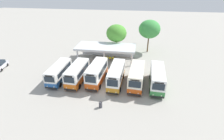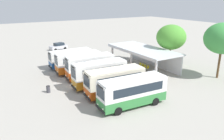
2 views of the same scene
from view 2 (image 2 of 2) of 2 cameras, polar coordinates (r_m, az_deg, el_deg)
The scene contains 16 objects.
ground_plane at distance 31.63m, azimuth -9.09°, elevation -3.64°, with size 180.00×180.00×0.00m, color #A39E93.
city_bus_nearest_orange at distance 39.36m, azimuth -10.53°, elevation 3.16°, with size 2.32×7.38×3.04m.
city_bus_second_in_row at distance 36.13m, azimuth -8.61°, elevation 2.15°, with size 2.61×7.33×3.29m.
city_bus_middle_cream at distance 33.12m, azimuth -5.69°, elevation 1.05°, with size 2.72×7.24×3.55m.
city_bus_fourth_amber at distance 30.01m, azimuth -3.21°, elevation -0.75°, with size 2.47×7.55×3.47m.
city_bus_fifth_blue at distance 27.24m, azimuth 0.69°, elevation -2.80°, with size 2.82×7.55×3.38m.
city_bus_far_end_green at distance 24.59m, azimuth 5.23°, elevation -5.32°, with size 2.68×7.95×3.29m.
parked_car_flank at distance 53.68m, azimuth -13.50°, elevation 5.92°, with size 2.53×4.28×1.62m.
terminal_canopy at distance 38.65m, azimuth 8.62°, elevation 4.48°, with size 13.44×5.80×3.40m.
waiting_chair_end_by_column at distance 38.91m, azimuth 7.16°, elevation 1.37°, with size 0.45×0.45×0.86m.
waiting_chair_second_from_end at distance 38.41m, azimuth 7.77°, elevation 1.13°, with size 0.45×0.45×0.86m.
waiting_chair_middle_seat at distance 37.90m, azimuth 8.36°, elevation 0.87°, with size 0.45×0.45×0.86m.
waiting_chair_fourth_seat at distance 37.45m, azimuth 9.07°, elevation 0.63°, with size 0.45×0.45×0.86m.
roadside_tree_behind_canopy at distance 39.38m, azimuth 14.87°, elevation 8.09°, with size 4.97×4.97×7.31m.
roadside_tree_east_of_canopy at distance 36.00m, azimuth 26.45°, elevation 7.22°, with size 5.29×5.29×8.23m.
litter_bin_apron at distance 29.59m, azimuth -15.96°, elevation -4.72°, with size 0.49×0.49×0.90m.
Camera 2 is at (27.50, -10.63, 11.46)m, focal length 35.79 mm.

